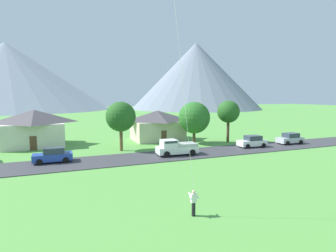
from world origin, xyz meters
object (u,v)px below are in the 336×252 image
tree_left_of_center (194,118)px  pickup_truck_white_west_side (176,147)px  tree_near_left (228,112)px  parked_car_silver_west_end (290,139)px  parked_car_blue_mid_east (53,155)px  tree_center (121,117)px  parked_car_white_mid_west (252,142)px  house_leftmost (35,127)px  house_left_center (157,125)px

tree_left_of_center → pickup_truck_white_west_side: tree_left_of_center is taller
tree_near_left → pickup_truck_white_west_side: 14.12m
tree_left_of_center → parked_car_silver_west_end: size_ratio=1.58×
tree_near_left → parked_car_blue_mid_east: bearing=-170.0°
tree_center → parked_car_white_mid_west: 19.41m
house_leftmost → parked_car_silver_west_end: size_ratio=2.14×
tree_center → tree_near_left: bearing=2.3°
house_left_center → tree_center: (-7.73, -6.85, 2.08)m
pickup_truck_white_west_side → house_left_center: bearing=81.3°
tree_near_left → parked_car_blue_mid_east: size_ratio=1.61×
house_left_center → parked_car_blue_mid_east: 19.66m
house_left_center → pickup_truck_white_west_side: 12.69m
house_leftmost → tree_center: 14.22m
house_leftmost → tree_center: size_ratio=1.32×
tree_near_left → parked_car_blue_mid_east: 27.16m
house_leftmost → parked_car_white_mid_west: 32.57m
parked_car_silver_west_end → parked_car_white_mid_west: same height
house_leftmost → tree_left_of_center: size_ratio=1.35×
parked_car_blue_mid_east → tree_near_left: bearing=10.0°
pickup_truck_white_west_side → tree_center: bearing=136.2°
tree_center → parked_car_blue_mid_east: tree_center is taller
house_leftmost → tree_left_of_center: tree_left_of_center is taller
tree_left_of_center → parked_car_blue_mid_east: tree_left_of_center is taller
tree_near_left → house_leftmost: bearing=165.2°
tree_center → pickup_truck_white_west_side: bearing=-43.8°
tree_near_left → tree_left_of_center: size_ratio=1.03×
house_left_center → tree_near_left: (10.11, -6.15, 2.32)m
parked_car_silver_west_end → parked_car_white_mid_west: bearing=-179.7°
parked_car_silver_west_end → pickup_truck_white_west_side: size_ratio=0.80×
tree_left_of_center → parked_car_white_mid_west: size_ratio=1.55×
tree_near_left → pickup_truck_white_west_side: (-12.02, -6.30, -3.89)m
house_leftmost → tree_center: (11.32, -8.40, 1.87)m
parked_car_silver_west_end → parked_car_blue_mid_east: size_ratio=1.00×
tree_left_of_center → pickup_truck_white_west_side: size_ratio=1.26×
tree_center → parked_car_white_mid_west: bearing=-14.3°
house_leftmost → pickup_truck_white_west_side: house_leftmost is taller
house_left_center → parked_car_blue_mid_east: (-16.33, -10.80, -1.76)m
house_leftmost → parked_car_white_mid_west: house_leftmost is taller
tree_near_left → parked_car_white_mid_west: size_ratio=1.59×
house_leftmost → parked_car_blue_mid_east: bearing=-77.6°
tree_left_of_center → parked_car_white_mid_west: (6.50, -6.04, -3.27)m
tree_center → pickup_truck_white_west_side: (5.82, -5.59, -3.65)m
house_leftmost → tree_left_of_center: (23.25, -7.06, 1.30)m
tree_left_of_center → parked_car_blue_mid_east: 21.46m
parked_car_blue_mid_east → pickup_truck_white_west_side: pickup_truck_white_west_side is taller
house_left_center → parked_car_silver_west_end: house_left_center is taller
tree_center → parked_car_blue_mid_east: (-8.60, -3.95, -3.84)m
parked_car_blue_mid_east → pickup_truck_white_west_side: bearing=-6.5°
tree_center → parked_car_silver_west_end: (25.76, -4.65, -3.84)m
pickup_truck_white_west_side → tree_left_of_center: bearing=48.6°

